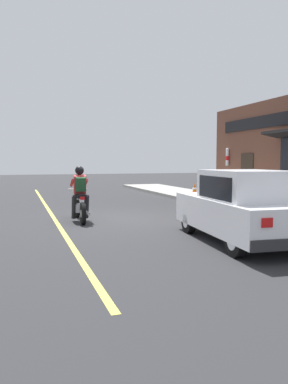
{
  "coord_description": "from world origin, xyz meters",
  "views": [
    {
      "loc": [
        -2.83,
        -10.94,
        1.76
      ],
      "look_at": [
        0.31,
        -1.65,
        0.95
      ],
      "focal_mm": 35.0,
      "sensor_mm": 36.0,
      "label": 1
    }
  ],
  "objects": [
    {
      "name": "car_hatchback",
      "position": [
        1.73,
        -4.02,
        0.77
      ],
      "size": [
        1.94,
        3.9,
        1.57
      ],
      "color": "black",
      "rests_on": "ground"
    },
    {
      "name": "lane_stripe",
      "position": [
        -1.8,
        3.0,
        0.0
      ],
      "size": [
        0.12,
        19.8,
        0.01
      ],
      "primitive_type": "cube",
      "color": "#D1C64C",
      "rests_on": "ground"
    },
    {
      "name": "traffic_cone",
      "position": [
        5.03,
        4.86,
        0.43
      ],
      "size": [
        0.36,
        0.36,
        0.6
      ],
      "color": "black",
      "rests_on": "sidewalk_curb"
    },
    {
      "name": "motorcycle_with_rider",
      "position": [
        -1.11,
        0.03,
        0.68
      ],
      "size": [
        0.56,
        2.02,
        1.62
      ],
      "color": "black",
      "rests_on": "ground"
    },
    {
      "name": "fire_hydrant",
      "position": [
        5.6,
        1.26,
        0.57
      ],
      "size": [
        0.36,
        0.24,
        0.88
      ],
      "color": "red",
      "rests_on": "sidewalk_curb"
    },
    {
      "name": "ground_plane",
      "position": [
        0.0,
        0.0,
        0.0
      ],
      "size": [
        80.0,
        80.0,
        0.0
      ],
      "primitive_type": "plane",
      "color": "#2B2B2D"
    },
    {
      "name": "sidewalk_curb",
      "position": [
        5.37,
        3.0,
        0.07
      ],
      "size": [
        2.6,
        22.0,
        0.14
      ],
      "primitive_type": "cube",
      "color": "#9E9B93",
      "rests_on": "ground"
    }
  ]
}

